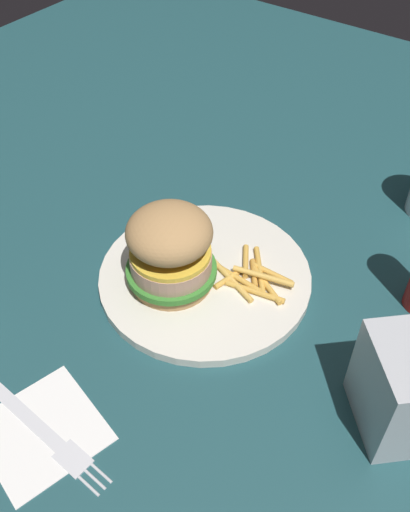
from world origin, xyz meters
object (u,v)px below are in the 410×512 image
object	(u,v)px
fries_pile	(251,277)
fork	(46,433)
napkin	(45,434)
napkin_dispenser	(397,389)
plate	(205,276)
sandwich	(170,249)

from	to	relation	value
fries_pile	fork	world-z (taller)	fries_pile
napkin	napkin_dispenser	bearing A→B (deg)	128.95
napkin	fries_pile	bearing A→B (deg)	168.94
fries_pile	napkin_dispenser	bearing A→B (deg)	70.94
plate	napkin	xyz separation A→B (m)	(0.26, -0.00, -0.01)
sandwich	napkin	xyz separation A→B (m)	(0.23, 0.02, -0.06)
fries_pile	fork	distance (m)	0.29
plate	napkin_dispenser	size ratio (longest dim) A/B	2.40
sandwich	fries_pile	xyz separation A→B (m)	(-0.06, 0.08, -0.05)
plate	napkin_dispenser	world-z (taller)	napkin_dispenser
plate	sandwich	world-z (taller)	sandwich
sandwich	napkin_dispenser	xyz separation A→B (m)	(0.01, 0.29, -0.01)
sandwich	napkin	bearing A→B (deg)	5.24
plate	fork	size ratio (longest dim) A/B	1.51
fries_pile	napkin	xyz separation A→B (m)	(0.29, -0.06, -0.02)
sandwich	napkin_dispenser	world-z (taller)	sandwich
fries_pile	napkin_dispenser	xyz separation A→B (m)	(0.07, 0.21, 0.04)
sandwich	fork	xyz separation A→B (m)	(0.23, 0.02, -0.06)
sandwich	napkin	distance (m)	0.24
napkin_dispenser	fork	bearing A→B (deg)	-94.30
fries_pile	fork	xyz separation A→B (m)	(0.29, -0.05, -0.01)
napkin	napkin_dispenser	world-z (taller)	napkin_dispenser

